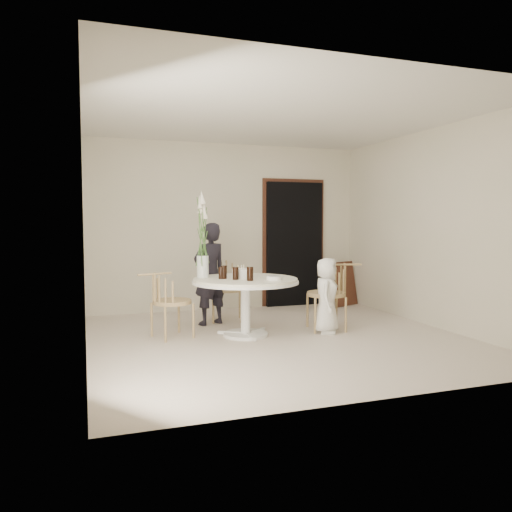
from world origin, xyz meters
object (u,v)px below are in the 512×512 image
object	(u,v)px
table	(245,287)
chair_far	(227,282)
chair_left	(164,296)
flower_vase	(203,241)
girl	(210,274)
boy	(327,296)
birthday_cake	(241,274)
chair_right	(335,287)

from	to	relation	value
table	chair_far	size ratio (longest dim) A/B	1.56
chair_left	flower_vase	world-z (taller)	flower_vase
table	girl	size ratio (longest dim) A/B	0.94
chair_far	chair_left	distance (m)	1.42
table	flower_vase	xyz separation A→B (m)	(-0.49, 0.26, 0.57)
table	girl	bearing A→B (deg)	106.85
boy	birthday_cake	bearing A→B (deg)	109.09
girl	flower_vase	world-z (taller)	flower_vase
chair_right	flower_vase	xyz separation A→B (m)	(-1.73, 0.28, 0.62)
table	chair_left	distance (m)	1.01
girl	boy	distance (m)	1.66
girl	table	bearing A→B (deg)	84.17
table	boy	world-z (taller)	boy
chair_left	birthday_cake	size ratio (longest dim) A/B	3.44
boy	birthday_cake	size ratio (longest dim) A/B	4.05
table	birthday_cake	distance (m)	0.18
chair_right	chair_far	bearing A→B (deg)	-123.26
table	chair_right	size ratio (longest dim) A/B	1.50
chair_left	girl	world-z (taller)	girl
chair_right	chair_left	bearing A→B (deg)	-84.39
birthday_cake	flower_vase	bearing A→B (deg)	152.41
girl	flower_vase	distance (m)	0.78
chair_far	chair_right	xyz separation A→B (m)	(1.18, -1.15, 0.02)
flower_vase	chair_right	bearing A→B (deg)	-9.32
chair_far	boy	world-z (taller)	boy
flower_vase	chair_left	bearing A→B (deg)	-171.88
table	girl	distance (m)	0.88
girl	boy	world-z (taller)	girl
chair_far	flower_vase	xyz separation A→B (m)	(-0.55, -0.86, 0.64)
table	flower_vase	size ratio (longest dim) A/B	1.20
table	boy	bearing A→B (deg)	-9.94
birthday_cake	flower_vase	xyz separation A→B (m)	(-0.44, 0.23, 0.40)
birthday_cake	chair_left	bearing A→B (deg)	170.54
girl	birthday_cake	world-z (taller)	girl
girl	birthday_cake	distance (m)	0.84
chair_right	chair_left	distance (m)	2.25
chair_right	boy	xyz separation A→B (m)	(-0.21, -0.16, -0.09)
boy	birthday_cake	xyz separation A→B (m)	(-1.08, 0.21, 0.30)
chair_right	birthday_cake	world-z (taller)	birthday_cake
chair_right	girl	bearing A→B (deg)	-108.80
chair_far	boy	distance (m)	1.63
chair_right	boy	size ratio (longest dim) A/B	0.91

